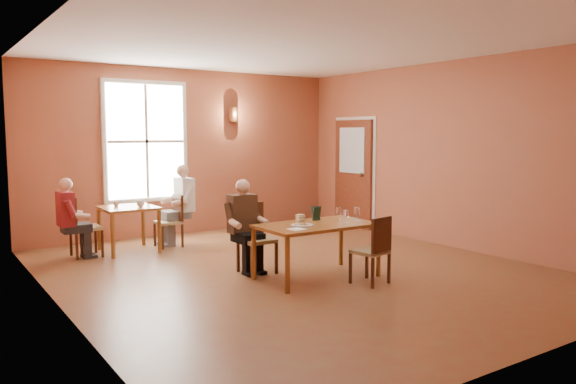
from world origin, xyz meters
TOP-DOWN VIEW (x-y plane):
  - ground at (0.00, 0.00)m, footprint 6.00×7.00m
  - wall_back at (0.00, 3.50)m, footprint 6.00×0.04m
  - wall_front at (0.00, -3.50)m, footprint 6.00×0.04m
  - wall_left at (-3.00, 0.00)m, footprint 0.04×7.00m
  - wall_right at (3.00, 0.00)m, footprint 0.04×7.00m
  - ceiling at (0.00, 0.00)m, footprint 6.00×7.00m
  - window at (-0.80, 3.45)m, footprint 1.36×0.10m
  - door at (2.94, 2.30)m, footprint 0.12×1.04m
  - wall_sconce at (0.90, 3.40)m, footprint 0.16×0.16m
  - main_table at (0.01, -0.45)m, footprint 1.49×0.84m
  - chair_diner_main at (-0.49, 0.20)m, footprint 0.41×0.41m
  - diner_main at (-0.49, 0.17)m, footprint 0.48×0.48m
  - chair_empty at (0.39, -1.03)m, footprint 0.44×0.44m
  - plate_food at (-0.25, -0.49)m, footprint 0.36×0.36m
  - sandwich at (-0.19, -0.37)m, footprint 0.10×0.09m
  - goblet_a at (0.45, -0.34)m, footprint 0.09×0.09m
  - goblet_b at (0.59, -0.54)m, footprint 0.10×0.10m
  - goblet_c at (0.34, -0.62)m, footprint 0.08×0.08m
  - menu_stand at (0.17, -0.22)m, footprint 0.12×0.07m
  - knife at (-0.03, -0.66)m, footprint 0.18×0.03m
  - napkin at (-0.45, -0.65)m, footprint 0.20×0.20m
  - second_table at (-1.46, 2.49)m, footprint 0.80×0.80m
  - chair_diner_white at (-0.81, 2.49)m, footprint 0.37×0.37m
  - diner_white at (-0.78, 2.49)m, footprint 0.51×0.51m
  - chair_diner_maroon at (-2.11, 2.49)m, footprint 0.41×0.41m
  - diner_maroon at (-2.14, 2.49)m, footprint 0.47×0.47m
  - cup_a at (-1.30, 2.38)m, footprint 0.15×0.15m
  - cup_b at (-1.60, 2.63)m, footprint 0.12×0.12m

SIDE VIEW (x-z plane):
  - ground at x=0.00m, z-range -0.01..0.01m
  - main_table at x=0.01m, z-range 0.00..0.70m
  - second_table at x=-1.46m, z-range 0.00..0.71m
  - chair_empty at x=0.39m, z-range 0.00..0.84m
  - chair_diner_white at x=-0.81m, z-range 0.00..0.85m
  - chair_diner_maroon at x=-2.11m, z-range 0.00..0.92m
  - chair_diner_main at x=-0.49m, z-range 0.00..0.92m
  - diner_maroon at x=-2.14m, z-range 0.00..1.16m
  - diner_main at x=-0.49m, z-range 0.00..1.19m
  - diner_white at x=-0.78m, z-range 0.00..1.29m
  - knife at x=-0.03m, z-range 0.70..0.70m
  - napkin at x=-0.45m, z-range 0.70..0.71m
  - plate_food at x=-0.25m, z-range 0.70..0.74m
  - cup_b at x=-1.60m, z-range 0.71..0.79m
  - cup_a at x=-1.30m, z-range 0.71..0.80m
  - sandwich at x=-0.19m, z-range 0.70..0.81m
  - goblet_a at x=0.45m, z-range 0.70..0.88m
  - goblet_c at x=0.34m, z-range 0.70..0.88m
  - menu_stand at x=0.17m, z-range 0.70..0.89m
  - goblet_b at x=0.59m, z-range 0.70..0.89m
  - door at x=2.94m, z-range 0.00..2.10m
  - wall_back at x=0.00m, z-range 0.00..3.00m
  - wall_front at x=0.00m, z-range 0.00..3.00m
  - wall_left at x=-3.00m, z-range 0.00..3.00m
  - wall_right at x=3.00m, z-range 0.00..3.00m
  - window at x=-0.80m, z-range 0.72..2.68m
  - wall_sconce at x=0.90m, z-range 2.06..2.34m
  - ceiling at x=0.00m, z-range 2.98..3.02m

